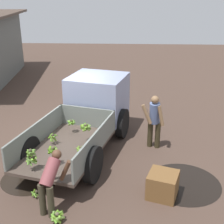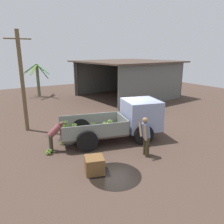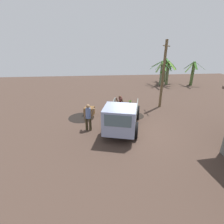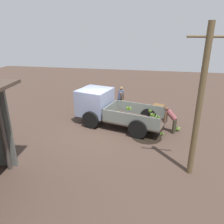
# 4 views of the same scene
# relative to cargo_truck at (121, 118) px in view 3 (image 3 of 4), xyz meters

# --- Properties ---
(ground) EXTENTS (36.00, 36.00, 0.00)m
(ground) POSITION_rel_cargo_truck_xyz_m (0.03, 0.92, -1.01)
(ground) COLOR #47352C
(mud_patch_0) EXTENTS (1.46, 1.46, 0.01)m
(mud_patch_0) POSITION_rel_cargo_truck_xyz_m (-2.50, 1.33, -1.01)
(mud_patch_0) COLOR black
(mud_patch_0) RESTS_ON ground
(mud_patch_1) EXTENTS (1.84, 1.84, 0.01)m
(mud_patch_1) POSITION_rel_cargo_truck_xyz_m (-2.52, -2.50, -1.01)
(mud_patch_1) COLOR black
(mud_patch_1) RESTS_ON ground
(cargo_truck) EXTENTS (5.01, 2.89, 1.88)m
(cargo_truck) POSITION_rel_cargo_truck_xyz_m (0.00, 0.00, 0.00)
(cargo_truck) COLOR #483B33
(cargo_truck) RESTS_ON ground
(utility_pole) EXTENTS (1.29, 0.20, 5.20)m
(utility_pole) POSITION_rel_cargo_truck_xyz_m (-4.17, 3.85, 1.66)
(utility_pole) COLOR brown
(utility_pole) RESTS_ON ground
(banana_palm_0) EXTENTS (2.15, 2.24, 2.80)m
(banana_palm_0) POSITION_rel_cargo_truck_xyz_m (-10.91, 10.07, 0.45)
(banana_palm_0) COLOR #455E2D
(banana_palm_0) RESTS_ON ground
(banana_palm_1) EXTENTS (2.33, 2.21, 2.96)m
(banana_palm_1) POSITION_rel_cargo_truck_xyz_m (-13.12, 7.54, 0.63)
(banana_palm_1) COLOR #3E592C
(banana_palm_1) RESTS_ON ground
(banana_palm_3) EXTENTS (2.97, 2.45, 2.80)m
(banana_palm_3) POSITION_rel_cargo_truck_xyz_m (-11.49, 7.23, 0.50)
(banana_palm_3) COLOR #56663E
(banana_palm_3) RESTS_ON ground
(banana_palm_5) EXTENTS (3.13, 2.33, 2.87)m
(banana_palm_5) POSITION_rel_cargo_truck_xyz_m (-11.29, 6.40, 0.52)
(banana_palm_5) COLOR #5E7450
(banana_palm_5) RESTS_ON ground
(person_foreground_visitor) EXTENTS (0.47, 0.71, 1.66)m
(person_foreground_visitor) POSITION_rel_cargo_truck_xyz_m (-0.67, -1.89, -0.09)
(person_foreground_visitor) COLOR #342C1A
(person_foreground_visitor) RESTS_ON ground
(person_worker_loading) EXTENTS (0.70, 0.70, 1.32)m
(person_worker_loading) POSITION_rel_cargo_truck_xyz_m (-3.65, 0.49, -0.24)
(person_worker_loading) COLOR #383324
(person_worker_loading) RESTS_ON ground
(banana_bunch_on_ground_0) EXTENTS (0.31, 0.31, 0.24)m
(banana_bunch_on_ground_0) POSITION_rel_cargo_truck_xyz_m (-4.02, 0.31, -0.88)
(banana_bunch_on_ground_0) COLOR brown
(banana_bunch_on_ground_0) RESTS_ON ground
(banana_bunch_on_ground_1) EXTENTS (0.24, 0.24, 0.18)m
(banana_bunch_on_ground_1) POSITION_rel_cargo_truck_xyz_m (-3.22, 0.97, -0.90)
(banana_bunch_on_ground_1) COLOR #48412F
(banana_bunch_on_ground_1) RESTS_ON ground
(wooden_crate_0) EXTENTS (0.82, 0.82, 0.58)m
(wooden_crate_0) POSITION_rel_cargo_truck_xyz_m (-3.03, -1.93, -0.72)
(wooden_crate_0) COLOR brown
(wooden_crate_0) RESTS_ON ground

